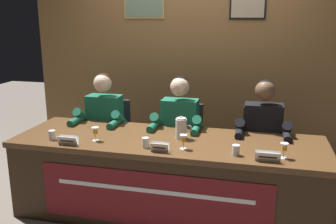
# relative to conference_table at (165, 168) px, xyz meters

# --- Properties ---
(ground_plane) EXTENTS (12.00, 12.00, 0.00)m
(ground_plane) POSITION_rel_conference_table_xyz_m (0.00, 0.11, -0.49)
(ground_plane) COLOR #70665B
(wall_back_panelled) EXTENTS (3.97, 0.14, 2.60)m
(wall_back_panelled) POSITION_rel_conference_table_xyz_m (0.00, 1.41, 0.81)
(wall_back_panelled) COLOR brown
(wall_back_panelled) RESTS_ON ground_plane
(conference_table) EXTENTS (2.77, 0.88, 0.72)m
(conference_table) POSITION_rel_conference_table_xyz_m (0.00, 0.00, 0.00)
(conference_table) COLOR brown
(conference_table) RESTS_ON ground_plane
(chair_left) EXTENTS (0.44, 0.44, 0.88)m
(chair_left) POSITION_rel_conference_table_xyz_m (-0.82, 0.73, -0.07)
(chair_left) COLOR black
(chair_left) RESTS_ON ground_plane
(panelist_left) EXTENTS (0.51, 0.48, 1.21)m
(panelist_left) POSITION_rel_conference_table_xyz_m (-0.82, 0.53, 0.21)
(panelist_left) COLOR black
(panelist_left) RESTS_ON ground_plane
(nameplate_left) EXTENTS (0.18, 0.06, 0.08)m
(nameplate_left) POSITION_rel_conference_table_xyz_m (-0.79, -0.24, 0.27)
(nameplate_left) COLOR white
(nameplate_left) RESTS_ON conference_table
(juice_glass_left) EXTENTS (0.06, 0.06, 0.12)m
(juice_glass_left) POSITION_rel_conference_table_xyz_m (-0.61, -0.09, 0.32)
(juice_glass_left) COLOR white
(juice_glass_left) RESTS_ON conference_table
(water_cup_left) EXTENTS (0.06, 0.06, 0.08)m
(water_cup_left) POSITION_rel_conference_table_xyz_m (-0.99, -0.15, 0.27)
(water_cup_left) COLOR silver
(water_cup_left) RESTS_ON conference_table
(chair_center) EXTENTS (0.44, 0.44, 0.88)m
(chair_center) POSITION_rel_conference_table_xyz_m (0.00, 0.73, -0.07)
(chair_center) COLOR black
(chair_center) RESTS_ON ground_plane
(panelist_center) EXTENTS (0.51, 0.48, 1.21)m
(panelist_center) POSITION_rel_conference_table_xyz_m (0.00, 0.53, 0.21)
(panelist_center) COLOR black
(panelist_center) RESTS_ON ground_plane
(nameplate_center) EXTENTS (0.15, 0.06, 0.08)m
(nameplate_center) POSITION_rel_conference_table_xyz_m (0.01, -0.22, 0.27)
(nameplate_center) COLOR white
(nameplate_center) RESTS_ON conference_table
(juice_glass_center) EXTENTS (0.06, 0.06, 0.12)m
(juice_glass_center) POSITION_rel_conference_table_xyz_m (0.19, -0.11, 0.32)
(juice_glass_center) COLOR white
(juice_glass_center) RESTS_ON conference_table
(water_cup_center) EXTENTS (0.06, 0.06, 0.08)m
(water_cup_center) POSITION_rel_conference_table_xyz_m (-0.13, -0.15, 0.27)
(water_cup_center) COLOR silver
(water_cup_center) RESTS_ON conference_table
(chair_right) EXTENTS (0.44, 0.44, 0.88)m
(chair_right) POSITION_rel_conference_table_xyz_m (0.82, 0.73, -0.07)
(chair_right) COLOR black
(chair_right) RESTS_ON ground_plane
(panelist_right) EXTENTS (0.51, 0.48, 1.21)m
(panelist_right) POSITION_rel_conference_table_xyz_m (0.82, 0.53, 0.21)
(panelist_right) COLOR black
(panelist_right) RESTS_ON ground_plane
(nameplate_right) EXTENTS (0.19, 0.06, 0.08)m
(nameplate_right) POSITION_rel_conference_table_xyz_m (0.86, -0.22, 0.27)
(nameplate_right) COLOR white
(nameplate_right) RESTS_ON conference_table
(juice_glass_right) EXTENTS (0.06, 0.06, 0.12)m
(juice_glass_right) POSITION_rel_conference_table_xyz_m (0.98, -0.13, 0.32)
(juice_glass_right) COLOR white
(juice_glass_right) RESTS_ON conference_table
(water_cup_right) EXTENTS (0.06, 0.06, 0.08)m
(water_cup_right) POSITION_rel_conference_table_xyz_m (0.62, -0.15, 0.27)
(water_cup_right) COLOR silver
(water_cup_right) RESTS_ON conference_table
(water_pitcher_central) EXTENTS (0.15, 0.10, 0.21)m
(water_pitcher_central) POSITION_rel_conference_table_xyz_m (0.11, 0.15, 0.32)
(water_pitcher_central) COLOR silver
(water_pitcher_central) RESTS_ON conference_table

